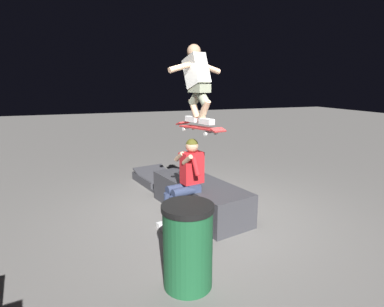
{
  "coord_description": "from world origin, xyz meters",
  "views": [
    {
      "loc": [
        -4.54,
        1.91,
        2.21
      ],
      "look_at": [
        -0.13,
        0.32,
        1.15
      ],
      "focal_mm": 28.86,
      "sensor_mm": 36.0,
      "label": 1
    }
  ],
  "objects_px": {
    "person_sitting_on_ledge": "(186,177)",
    "skateboard": "(199,128)",
    "skater_airborne": "(197,80)",
    "trash_bin": "(188,246)",
    "ledge_box_main": "(199,197)",
    "kicker_ramp": "(158,180)"
  },
  "relations": [
    {
      "from": "person_sitting_on_ledge",
      "to": "skateboard",
      "type": "bearing_deg",
      "value": -134.03
    },
    {
      "from": "skater_airborne",
      "to": "trash_bin",
      "type": "height_order",
      "value": "skater_airborne"
    },
    {
      "from": "skateboard",
      "to": "ledge_box_main",
      "type": "bearing_deg",
      "value": -22.41
    },
    {
      "from": "skater_airborne",
      "to": "kicker_ramp",
      "type": "bearing_deg",
      "value": 2.17
    },
    {
      "from": "ledge_box_main",
      "to": "kicker_ramp",
      "type": "height_order",
      "value": "ledge_box_main"
    },
    {
      "from": "skateboard",
      "to": "kicker_ramp",
      "type": "relative_size",
      "value": 0.81
    },
    {
      "from": "ledge_box_main",
      "to": "person_sitting_on_ledge",
      "type": "height_order",
      "value": "person_sitting_on_ledge"
    },
    {
      "from": "skater_airborne",
      "to": "kicker_ramp",
      "type": "height_order",
      "value": "skater_airborne"
    },
    {
      "from": "skateboard",
      "to": "trash_bin",
      "type": "height_order",
      "value": "skateboard"
    },
    {
      "from": "person_sitting_on_ledge",
      "to": "skater_airborne",
      "type": "height_order",
      "value": "skater_airborne"
    },
    {
      "from": "kicker_ramp",
      "to": "skater_airborne",
      "type": "bearing_deg",
      "value": -177.83
    },
    {
      "from": "skateboard",
      "to": "skater_airborne",
      "type": "xyz_separation_m",
      "value": [
        0.05,
        0.01,
        0.69
      ]
    },
    {
      "from": "ledge_box_main",
      "to": "person_sitting_on_ledge",
      "type": "bearing_deg",
      "value": 135.19
    },
    {
      "from": "ledge_box_main",
      "to": "trash_bin",
      "type": "bearing_deg",
      "value": 155.23
    },
    {
      "from": "ledge_box_main",
      "to": "skateboard",
      "type": "xyz_separation_m",
      "value": [
        -0.53,
        0.22,
        1.3
      ]
    },
    {
      "from": "person_sitting_on_ledge",
      "to": "trash_bin",
      "type": "relative_size",
      "value": 1.45
    },
    {
      "from": "skater_airborne",
      "to": "kicker_ramp",
      "type": "xyz_separation_m",
      "value": [
        2.29,
        0.09,
        -2.2
      ]
    },
    {
      "from": "ledge_box_main",
      "to": "kicker_ramp",
      "type": "distance_m",
      "value": 1.86
    },
    {
      "from": "kicker_ramp",
      "to": "person_sitting_on_ledge",
      "type": "bearing_deg",
      "value": 178.53
    },
    {
      "from": "person_sitting_on_ledge",
      "to": "skater_airborne",
      "type": "bearing_deg",
      "value": -124.1
    },
    {
      "from": "skater_airborne",
      "to": "trash_bin",
      "type": "relative_size",
      "value": 1.17
    },
    {
      "from": "person_sitting_on_ledge",
      "to": "kicker_ramp",
      "type": "bearing_deg",
      "value": -1.47
    }
  ]
}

